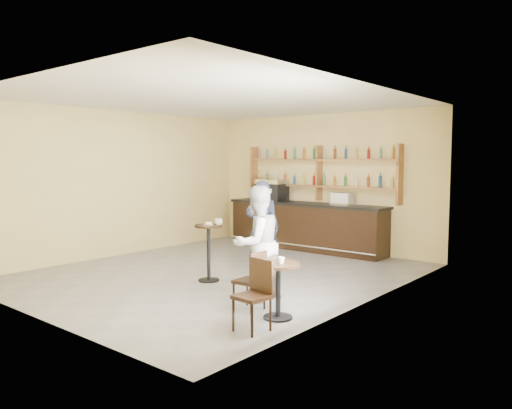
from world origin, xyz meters
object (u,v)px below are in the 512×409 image
Objects in this scene: man_main at (262,227)px; chair_west at (249,280)px; espresso_machine at (272,190)px; pastry_case at (343,199)px; chair_south at (252,296)px; bar_counter at (305,226)px; cafe_table at (278,291)px; pedestal_table at (209,253)px; patron_second at (257,243)px.

chair_west is at bearing 96.02° from man_main.
espresso_machine reaches higher than pastry_case.
espresso_machine is 0.83× the size of chair_south.
bar_counter is 2.78m from man_main.
pastry_case is at bearing 1.36° from espresso_machine.
man_main is at bearing 133.50° from cafe_table.
chair_west is (3.13, -4.55, -0.95)m from espresso_machine.
espresso_machine reaches higher than chair_south.
patron_second is at bearing -15.37° from pedestal_table.
chair_south is at bearing -62.32° from bar_counter.
man_main reaches higher than espresso_machine.
patron_second is (1.07, -1.45, -0.00)m from man_main.
pastry_case reaches higher than chair_west.
pastry_case is 3.82m from pedestal_table.
espresso_machine is 2.02m from pastry_case.
cafe_table is at bearing 98.93° from chair_south.
chair_south is at bearing -64.99° from pastry_case.
chair_south is at bearing 48.34° from patron_second.
man_main reaches higher than patron_second.
cafe_table is at bearing -22.10° from pedestal_table.
chair_south is (1.91, -2.56, -0.43)m from man_main.
pastry_case is 4.97m from cafe_table.
bar_counter is at bearing 97.40° from pedestal_table.
man_main is at bearing -72.77° from bar_counter.
man_main is at bearing -132.46° from patron_second.
man_main is (0.34, 1.07, 0.37)m from pedestal_table.
espresso_machine reaches higher than chair_west.
bar_counter is 4.52m from patron_second.
pastry_case is 2.67m from man_main.
bar_counter is 5.32m from cafe_table.
pedestal_table is at bearing 150.57° from chair_south.
cafe_table is (3.68, -4.60, -1.00)m from espresso_machine.
patron_second is at bearing 147.35° from cafe_table.
espresso_machine is at bearing 180.00° from bar_counter.
chair_south is (0.05, -0.60, 0.07)m from cafe_table.
pastry_case reaches higher than cafe_table.
pedestal_table is at bearing -82.60° from bar_counter.
man_main is (1.83, -2.64, -0.51)m from espresso_machine.
pastry_case reaches higher than bar_counter.
cafe_table is 0.55m from chair_west.
cafe_table is (2.20, -0.89, -0.12)m from pedestal_table.
espresso_machine is 0.98× the size of cafe_table.
chair_west is (2.13, -4.55, -0.14)m from bar_counter.
pedestal_table reaches higher than cafe_table.
chair_south is at bearing 98.31° from man_main.
pastry_case reaches higher than pedestal_table.
patron_second is at bearing -65.22° from bar_counter.
pastry_case is at bearing 109.98° from cafe_table.
pastry_case is (2.01, 0.00, -0.13)m from espresso_machine.
patron_second is at bearing 131.34° from chair_south.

